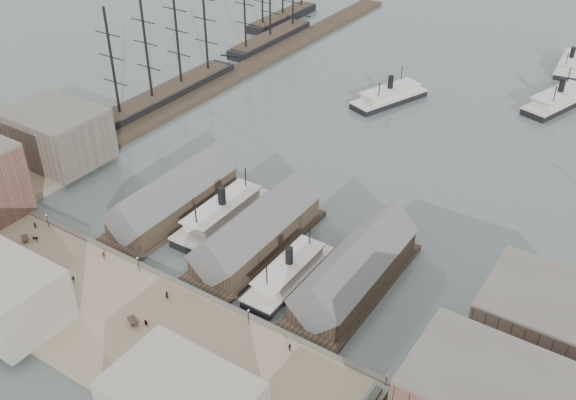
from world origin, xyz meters
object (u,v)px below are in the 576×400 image
Objects in this scene: horse_cart_left at (33,239)px; horse_cart_right at (167,373)px; horse_cart_center at (141,322)px; ferry_docked_west at (223,214)px.

horse_cart_right is (54.00, -13.22, -0.07)m from horse_cart_left.
horse_cart_left is 0.97× the size of horse_cart_center.
ferry_docked_west is at bearing -12.61° from horse_cart_left.
horse_cart_left is at bearing 86.42° from horse_cart_right.
ferry_docked_west is 40.54m from horse_cart_center.
horse_cart_center is 14.97m from horse_cart_right.
ferry_docked_west is 6.48× the size of horse_cart_right.
horse_cart_center is at bearing -68.51° from horse_cart_left.
horse_cart_right is at bearing -96.85° from horse_cart_center.
ferry_docked_west reaches higher than horse_cart_left.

